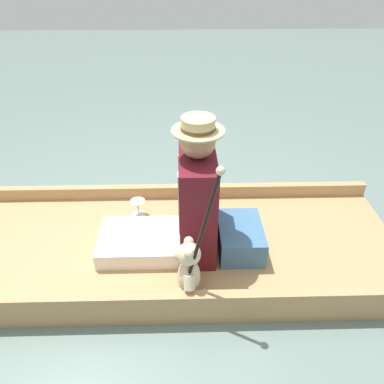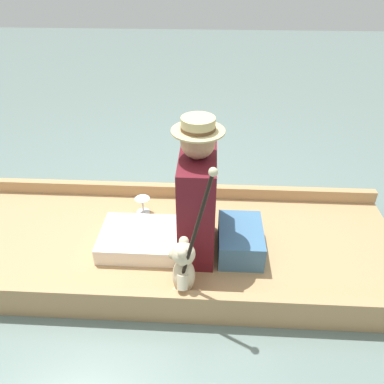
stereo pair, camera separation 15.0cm
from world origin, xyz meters
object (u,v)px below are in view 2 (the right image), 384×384
object	(u,v)px
teddy_bear	(183,269)
wine_glass	(143,202)
walking_cane	(196,229)
seated_person	(183,207)

from	to	relation	value
teddy_bear	wine_glass	world-z (taller)	teddy_bear
wine_glass	walking_cane	xyz separation A→B (m)	(-0.77, -0.42, 0.40)
wine_glass	walking_cane	world-z (taller)	walking_cane
teddy_bear	walking_cane	world-z (taller)	walking_cane
seated_person	teddy_bear	xyz separation A→B (m)	(-0.36, -0.02, -0.16)
seated_person	walking_cane	world-z (taller)	seated_person
teddy_bear	walking_cane	size ratio (longest dim) A/B	0.42
wine_glass	walking_cane	size ratio (longest dim) A/B	0.15
wine_glass	walking_cane	bearing A→B (deg)	-151.22
wine_glass	walking_cane	distance (m)	0.97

